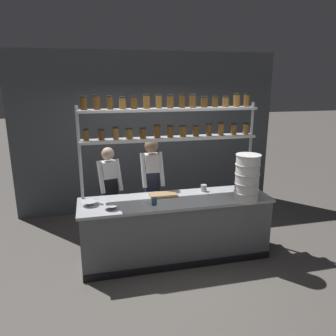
% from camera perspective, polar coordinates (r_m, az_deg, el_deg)
% --- Properties ---
extents(ground_plane, '(40.00, 40.00, 0.00)m').
position_cam_1_polar(ground_plane, '(5.12, 1.27, -15.07)').
color(ground_plane, '#5B5651').
extents(back_wall, '(5.16, 0.12, 3.10)m').
position_cam_1_polar(back_wall, '(6.54, -3.32, 6.10)').
color(back_wall, '#4C5156').
rests_on(back_wall, ground_plane).
extents(prep_counter, '(2.76, 0.76, 0.92)m').
position_cam_1_polar(prep_counter, '(4.90, 1.31, -10.44)').
color(prep_counter, slate).
rests_on(prep_counter, ground_plane).
extents(spice_shelf_unit, '(2.64, 0.28, 2.38)m').
position_cam_1_polar(spice_shelf_unit, '(4.79, 0.43, 7.47)').
color(spice_shelf_unit, '#B7BABF').
rests_on(spice_shelf_unit, ground_plane).
extents(chef_left, '(0.41, 0.33, 1.57)m').
position_cam_1_polar(chef_left, '(5.29, -10.12, -3.66)').
color(chef_left, black).
rests_on(chef_left, ground_plane).
extents(chef_center, '(0.37, 0.30, 1.69)m').
position_cam_1_polar(chef_center, '(5.25, -2.82, -2.64)').
color(chef_center, black).
rests_on(chef_center, ground_plane).
extents(container_stack, '(0.35, 0.35, 0.67)m').
position_cam_1_polar(container_stack, '(4.69, 13.61, -1.69)').
color(container_stack, white).
rests_on(container_stack, prep_counter).
extents(cutting_board, '(0.40, 0.26, 0.02)m').
position_cam_1_polar(cutting_board, '(4.84, -0.83, -4.71)').
color(cutting_board, '#A88456').
rests_on(cutting_board, prep_counter).
extents(prep_bowl_near_left, '(0.22, 0.22, 0.06)m').
position_cam_1_polar(prep_bowl_near_left, '(4.61, -13.50, -5.98)').
color(prep_bowl_near_left, silver).
rests_on(prep_bowl_near_left, prep_counter).
extents(prep_bowl_center_front, '(0.20, 0.20, 0.06)m').
position_cam_1_polar(prep_bowl_center_front, '(4.43, -9.86, -6.68)').
color(prep_bowl_center_front, '#B2B7BC').
rests_on(prep_bowl_center_front, prep_counter).
extents(serving_cup_front, '(0.09, 0.09, 0.10)m').
position_cam_1_polar(serving_cup_front, '(5.06, 6.23, -3.47)').
color(serving_cup_front, '#B2B7BC').
rests_on(serving_cup_front, prep_counter).
extents(serving_cup_by_board, '(0.07, 0.07, 0.10)m').
position_cam_1_polar(serving_cup_by_board, '(4.49, -2.40, -5.82)').
color(serving_cup_by_board, '#334C70').
rests_on(serving_cup_by_board, prep_counter).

